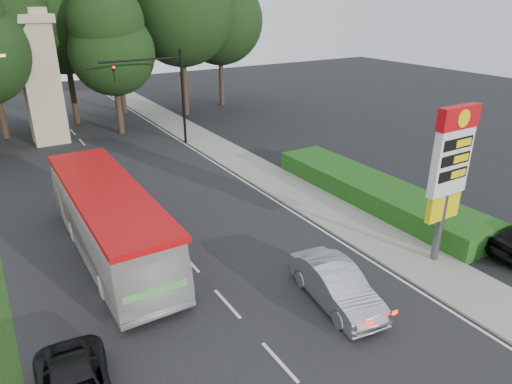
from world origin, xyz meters
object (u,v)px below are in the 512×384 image
traffic_signal_mast (166,85)px  transit_bus (110,222)px  gas_station_pylon (450,165)px  monument (40,77)px  sedan_silver (336,285)px

traffic_signal_mast → transit_bus: traffic_signal_mast is taller
gas_station_pylon → traffic_signal_mast: size_ratio=0.95×
traffic_signal_mast → monument: 9.76m
gas_station_pylon → monument: monument is taller
traffic_signal_mast → monument: monument is taller
transit_bus → sedan_silver: 10.04m
gas_station_pylon → transit_bus: 14.48m
gas_station_pylon → monument: size_ratio=0.68×
sedan_silver → gas_station_pylon: bearing=7.6°
traffic_signal_mast → sedan_silver: (-2.14, -22.01, -3.91)m
traffic_signal_mast → monument: bearing=142.0°
gas_station_pylon → sedan_silver: (-5.65, -0.00, -3.69)m
monument → transit_bus: 20.44m
monument → sedan_silver: monument is taller
sedan_silver → monument: bearing=108.8°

